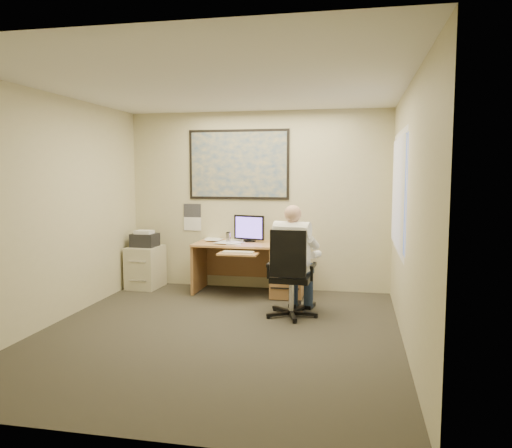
% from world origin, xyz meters
% --- Properties ---
extents(room_shell, '(4.00, 4.50, 2.70)m').
position_xyz_m(room_shell, '(0.00, 0.00, 1.35)').
color(room_shell, '#333027').
rests_on(room_shell, ground).
extents(desk, '(1.60, 0.97, 1.14)m').
position_xyz_m(desk, '(0.29, 1.90, 0.44)').
color(desk, tan).
rests_on(desk, ground).
extents(world_map, '(1.56, 0.03, 1.06)m').
position_xyz_m(world_map, '(-0.29, 2.23, 1.90)').
color(world_map, '#1E4C93').
rests_on(world_map, room_shell).
extents(wall_calendar, '(0.28, 0.01, 0.42)m').
position_xyz_m(wall_calendar, '(-1.04, 2.24, 1.08)').
color(wall_calendar, white).
rests_on(wall_calendar, room_shell).
extents(window_blinds, '(0.06, 1.40, 1.30)m').
position_xyz_m(window_blinds, '(1.97, 0.80, 1.55)').
color(window_blinds, white).
rests_on(window_blinds, room_shell).
extents(filing_cabinet, '(0.49, 0.57, 0.89)m').
position_xyz_m(filing_cabinet, '(-1.71, 1.92, 0.38)').
color(filing_cabinet, beige).
rests_on(filing_cabinet, ground).
extents(office_chair, '(0.69, 0.69, 1.11)m').
position_xyz_m(office_chair, '(0.72, 0.78, 0.32)').
color(office_chair, black).
rests_on(office_chair, ground).
extents(person, '(0.72, 0.91, 1.39)m').
position_xyz_m(person, '(0.72, 0.86, 0.69)').
color(person, white).
rests_on(person, office_chair).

